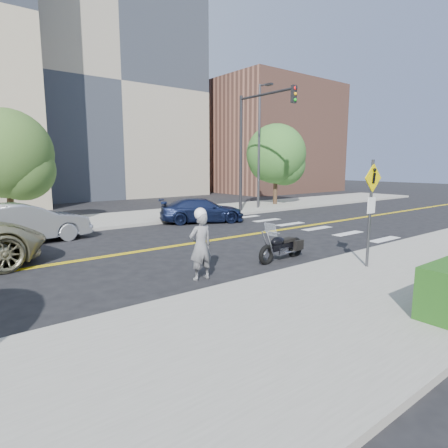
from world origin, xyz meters
TOP-DOWN VIEW (x-y plane):
  - ground_plane at (0.00, 0.00)m, footprint 120.00×120.00m
  - sidewalk_near at (0.00, -7.50)m, footprint 60.00×5.00m
  - sidewalk_far at (0.00, 7.50)m, footprint 60.00×5.00m
  - building_mid at (8.00, 26.00)m, footprint 18.00×14.00m
  - building_right at (26.00, 20.00)m, footprint 14.00×12.00m
  - lamp_post at (12.00, 6.50)m, footprint 0.16×0.16m
  - traffic_light at (10.00, 5.08)m, footprint 0.28×4.50m
  - pedestrian_sign at (4.20, -6.31)m, footprint 0.78×0.08m
  - motorcyclist at (0.06, -4.00)m, footprint 0.68×0.46m
  - motorcycle at (3.27, -3.89)m, footprint 2.11×0.83m
  - parked_car_silver at (-2.67, 3.97)m, footprint 4.90×2.21m
  - parked_car_blue at (5.78, 4.20)m, footprint 4.77×3.43m
  - tree_far_a at (-2.52, 7.73)m, footprint 4.05×4.05m
  - tree_far_b at (14.58, 7.42)m, footprint 4.29×4.29m

SIDE VIEW (x-z plane):
  - ground_plane at x=0.00m, z-range 0.00..0.00m
  - sidewalk_near at x=0.00m, z-range 0.00..0.15m
  - sidewalk_far at x=0.00m, z-range 0.00..0.15m
  - motorcycle at x=3.27m, z-range 0.00..1.25m
  - parked_car_blue at x=5.78m, z-range 0.00..1.28m
  - parked_car_silver at x=-2.67m, z-range 0.00..1.56m
  - motorcyclist at x=0.06m, z-range 0.00..1.91m
  - pedestrian_sign at x=4.20m, z-range 0.46..3.46m
  - tree_far_a at x=-2.52m, z-range 0.73..6.26m
  - tree_far_b at x=14.58m, z-range 0.81..6.75m
  - lamp_post at x=12.00m, z-range 0.15..8.15m
  - traffic_light at x=10.00m, z-range 1.17..8.17m
  - building_right at x=26.00m, z-range 0.00..12.00m
  - building_mid at x=8.00m, z-range 0.00..20.00m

